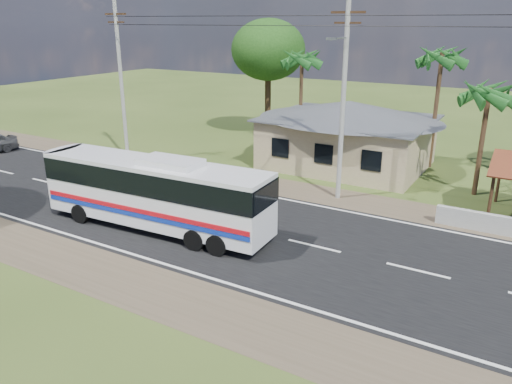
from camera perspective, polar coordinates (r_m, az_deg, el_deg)
ground at (r=24.23m, az=-3.11°, el=-3.89°), size 120.00×120.00×0.00m
road at (r=24.23m, az=-3.11°, el=-3.87°), size 120.00×16.00×0.03m
house at (r=34.20m, az=10.49°, el=7.30°), size 12.40×10.00×5.00m
utility_poles at (r=27.09m, az=9.29°, el=11.04°), size 32.80×2.22×11.00m
palm_near at (r=29.88m, az=25.09°, el=10.15°), size 2.80×2.80×6.70m
palm_mid at (r=34.68m, az=20.46°, el=14.16°), size 2.80×2.80×8.20m
palm_far at (r=38.33m, az=5.28°, el=14.87°), size 2.80×2.80×7.70m
tree_behind_house at (r=41.91m, az=1.41°, el=15.90°), size 6.00×6.00×9.61m
coach_bus at (r=23.59m, az=-11.45°, el=0.42°), size 11.66×3.09×3.58m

